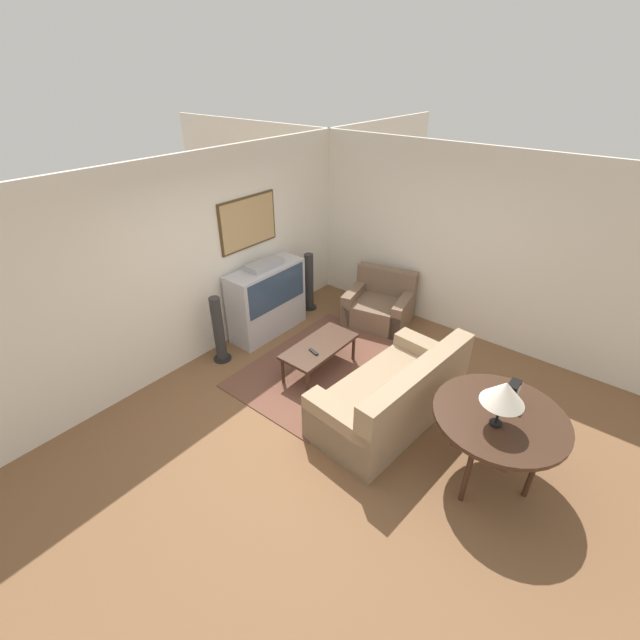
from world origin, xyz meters
TOP-DOWN VIEW (x-y plane):
  - ground_plane at (0.00, 0.00)m, footprint 12.00×12.00m
  - wall_back at (0.01, 2.13)m, footprint 12.00×0.10m
  - wall_right at (2.63, 0.00)m, footprint 0.06×12.00m
  - area_rug at (0.56, 0.62)m, footprint 2.36×1.56m
  - tv at (0.76, 1.81)m, footprint 1.23×0.46m
  - couch at (0.30, -0.64)m, footprint 1.96×1.10m
  - armchair at (2.08, 0.65)m, footprint 1.01×1.12m
  - coffee_table at (0.46, 0.57)m, footprint 1.08×0.51m
  - console_table at (0.19, -1.80)m, footprint 1.22×1.22m
  - table_lamp at (0.05, -1.79)m, footprint 0.38×0.38m
  - mantel_clock at (0.43, -1.79)m, footprint 0.16×0.10m
  - remote at (0.29, 0.52)m, footprint 0.08×0.17m
  - speaker_tower_left at (-0.19, 1.80)m, footprint 0.25×0.25m
  - speaker_tower_right at (1.70, 1.80)m, footprint 0.25×0.25m

SIDE VIEW (x-z plane):
  - ground_plane at x=0.00m, z-range 0.00..0.00m
  - area_rug at x=0.56m, z-range 0.00..0.01m
  - armchair at x=2.08m, z-range -0.13..0.67m
  - couch at x=0.30m, z-range -0.13..0.77m
  - coffee_table at x=0.46m, z-range 0.17..0.59m
  - remote at x=0.29m, z-range 0.42..0.44m
  - speaker_tower_left at x=-0.19m, z-range -0.03..0.95m
  - speaker_tower_right at x=1.70m, z-range -0.03..0.95m
  - tv at x=0.76m, z-range -0.03..1.12m
  - console_table at x=0.19m, z-range 0.34..1.14m
  - mantel_clock at x=0.43m, z-range 0.81..1.03m
  - table_lamp at x=0.05m, z-range 0.93..1.40m
  - wall_right at x=2.63m, z-range 0.00..2.70m
  - wall_back at x=0.01m, z-range 0.00..2.70m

